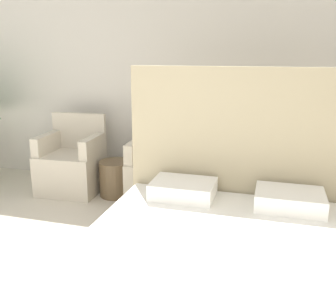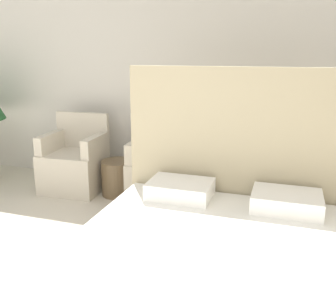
{
  "view_description": "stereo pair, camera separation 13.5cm",
  "coord_description": "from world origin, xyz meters",
  "px_view_note": "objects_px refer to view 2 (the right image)",
  "views": [
    {
      "loc": [
        1.39,
        -0.92,
        1.65
      ],
      "look_at": [
        0.4,
        2.57,
        0.78
      ],
      "focal_mm": 40.0,
      "sensor_mm": 36.0,
      "label": 1
    },
    {
      "loc": [
        1.52,
        -0.88,
        1.65
      ],
      "look_at": [
        0.4,
        2.57,
        0.78
      ],
      "focal_mm": 40.0,
      "sensor_mm": 36.0,
      "label": 2
    }
  ],
  "objects_px": {
    "bed": "(215,265)",
    "armchair_near_window_left": "(75,166)",
    "side_table": "(118,178)",
    "armchair_near_window_right": "(163,175)"
  },
  "relations": [
    {
      "from": "armchair_near_window_left",
      "to": "side_table",
      "type": "bearing_deg",
      "value": -0.89
    },
    {
      "from": "armchair_near_window_right",
      "to": "side_table",
      "type": "xyz_separation_m",
      "value": [
        -0.57,
        0.02,
        -0.1
      ]
    },
    {
      "from": "armchair_near_window_left",
      "to": "side_table",
      "type": "xyz_separation_m",
      "value": [
        0.57,
        0.02,
        -0.1
      ]
    },
    {
      "from": "armchair_near_window_left",
      "to": "armchair_near_window_right",
      "type": "xyz_separation_m",
      "value": [
        1.14,
        0.0,
        0.0
      ]
    },
    {
      "from": "armchair_near_window_left",
      "to": "side_table",
      "type": "relative_size",
      "value": 2.23
    },
    {
      "from": "side_table",
      "to": "armchair_near_window_right",
      "type": "bearing_deg",
      "value": -1.97
    },
    {
      "from": "bed",
      "to": "armchair_near_window_left",
      "type": "xyz_separation_m",
      "value": [
        -2.03,
        1.59,
        0.02
      ]
    },
    {
      "from": "armchair_near_window_right",
      "to": "side_table",
      "type": "bearing_deg",
      "value": 175.55
    },
    {
      "from": "side_table",
      "to": "armchair_near_window_left",
      "type": "bearing_deg",
      "value": -178.03
    },
    {
      "from": "armchair_near_window_left",
      "to": "armchair_near_window_right",
      "type": "bearing_deg",
      "value": -2.86
    }
  ]
}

